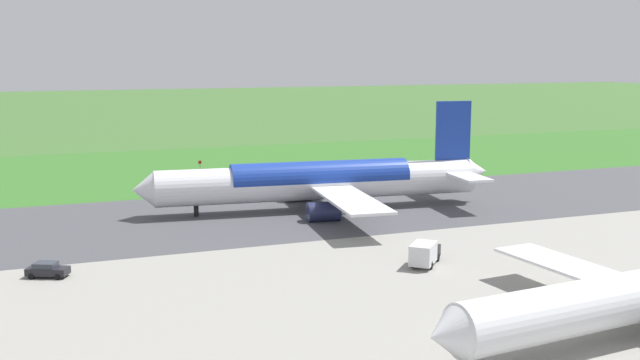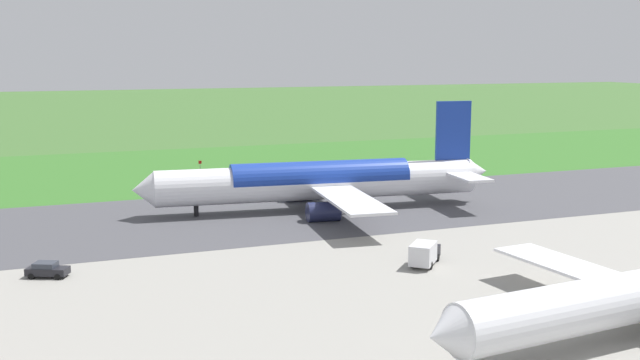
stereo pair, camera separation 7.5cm
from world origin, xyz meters
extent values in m
plane|color=#3D662D|center=(0.00, 0.00, 0.00)|extent=(800.00, 800.00, 0.00)
cube|color=#47474C|center=(0.00, 0.00, 0.03)|extent=(600.00, 35.03, 0.06)
cube|color=#346B27|center=(0.00, -39.57, 0.02)|extent=(600.00, 80.00, 0.04)
cylinder|color=white|center=(12.72, 0.00, 4.20)|extent=(48.28, 10.38, 5.20)
cone|color=white|center=(38.07, -2.77, 4.20)|extent=(3.52, 5.24, 4.94)
cone|color=white|center=(-12.33, 2.73, 4.80)|extent=(3.96, 4.77, 4.42)
cube|color=#19389E|center=(-8.28, 2.29, 11.30)|extent=(5.62, 1.10, 9.00)
cube|color=white|center=(-7.68, 7.76, 5.00)|extent=(4.95, 9.38, 0.36)
cube|color=white|center=(-8.87, -3.18, 5.00)|extent=(4.95, 9.38, 0.36)
cube|color=white|center=(12.92, 11.04, 3.80)|extent=(8.35, 22.52, 0.35)
cube|color=white|center=(10.53, -10.83, 3.80)|extent=(8.35, 22.52, 0.35)
cylinder|color=#23284C|center=(15.02, 7.29, 1.32)|extent=(4.78, 3.27, 2.80)
cylinder|color=#23284C|center=(13.40, -7.62, 1.32)|extent=(4.78, 3.27, 2.80)
cylinder|color=black|center=(30.85, -1.98, 1.71)|extent=(0.70, 0.70, 3.42)
cylinder|color=black|center=(10.17, 4.30, 1.71)|extent=(0.70, 0.70, 3.42)
cylinder|color=black|center=(9.30, -3.65, 1.71)|extent=(0.70, 0.70, 3.42)
cylinder|color=#19389E|center=(12.72, 0.00, 4.72)|extent=(26.81, 8.06, 5.23)
cone|color=white|center=(25.59, 58.03, 3.40)|extent=(2.80, 4.21, 4.00)
cube|color=white|center=(5.10, 47.12, 3.07)|extent=(6.53, 18.18, 0.28)
cube|color=black|center=(11.23, 30.22, 1.10)|extent=(3.11, 3.11, 1.30)
cube|color=silver|center=(13.11, 32.29, 1.55)|extent=(4.26, 4.36, 2.20)
cylinder|color=black|center=(11.97, 29.54, 0.45)|extent=(0.83, 0.87, 0.90)
cylinder|color=black|center=(10.49, 30.89, 0.45)|extent=(0.83, 0.87, 0.90)
cylinder|color=black|center=(14.25, 32.06, 0.45)|extent=(0.83, 0.87, 0.90)
cylinder|color=black|center=(12.77, 33.40, 0.45)|extent=(0.83, 0.87, 0.90)
cube|color=black|center=(51.22, 21.72, 0.70)|extent=(4.57, 3.43, 0.75)
cube|color=#2D333D|center=(51.40, 21.64, 1.35)|extent=(2.72, 2.48, 0.55)
cylinder|color=black|center=(49.59, 21.56, 0.32)|extent=(0.67, 0.47, 0.64)
cylinder|color=black|center=(50.32, 23.09, 0.32)|extent=(0.67, 0.47, 0.64)
cylinder|color=black|center=(52.12, 20.35, 0.32)|extent=(0.67, 0.47, 0.64)
cylinder|color=black|center=(52.85, 21.89, 0.32)|extent=(0.67, 0.47, 0.64)
cylinder|color=slate|center=(22.26, -40.00, 0.97)|extent=(0.10, 0.10, 1.95)
cube|color=red|center=(22.26, -40.02, 2.25)|extent=(0.60, 0.04, 0.60)
cone|color=orange|center=(29.09, -38.58, 0.28)|extent=(0.40, 0.40, 0.55)
camera|label=1|loc=(51.53, 101.38, 22.83)|focal=41.89mm
camera|label=2|loc=(51.46, 101.41, 22.83)|focal=41.89mm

